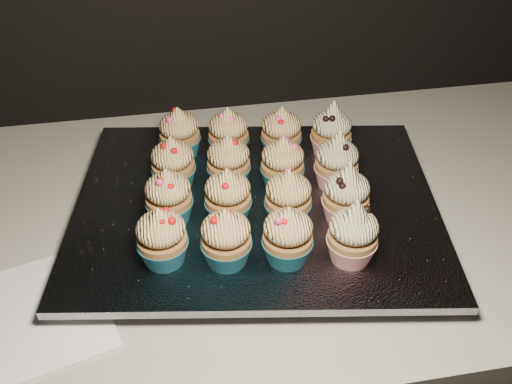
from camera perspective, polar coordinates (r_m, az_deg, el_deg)
worktop at (r=0.86m, az=-15.66°, el=-4.25°), size 2.44×0.64×0.04m
napkin at (r=0.75m, az=-21.84°, el=-11.54°), size 0.23×0.23×0.00m
baking_tray at (r=0.82m, az=-0.00°, el=-2.13°), size 0.52×0.43×0.02m
foil_lining at (r=0.81m, az=-0.00°, el=-1.22°), size 0.56×0.47×0.01m
cupcake_0 at (r=0.70m, az=-9.39°, el=-4.54°), size 0.06×0.06×0.08m
cupcake_1 at (r=0.69m, az=-3.01°, el=-4.65°), size 0.06×0.06×0.08m
cupcake_2 at (r=0.70m, az=3.19°, el=-4.45°), size 0.06×0.06×0.08m
cupcake_3 at (r=0.71m, az=9.66°, el=-4.18°), size 0.06×0.06×0.10m
cupcake_4 at (r=0.76m, az=-8.72°, el=-0.52°), size 0.06×0.06×0.08m
cupcake_5 at (r=0.75m, az=-2.83°, el=-0.48°), size 0.06×0.06×0.08m
cupcake_6 at (r=0.75m, az=3.24°, el=-0.63°), size 0.06×0.06×0.08m
cupcake_7 at (r=0.76m, az=9.00°, el=-0.32°), size 0.06×0.06×0.10m
cupcake_8 at (r=0.82m, az=-8.28°, el=2.77°), size 0.06×0.06×0.08m
cupcake_9 at (r=0.82m, az=-2.76°, el=2.98°), size 0.06×0.06×0.08m
cupcake_10 at (r=0.81m, az=2.67°, el=2.81°), size 0.06×0.06×0.08m
cupcake_11 at (r=0.82m, az=8.08°, el=2.98°), size 0.06×0.06×0.10m
cupcake_12 at (r=0.89m, az=-7.64°, el=5.79°), size 0.06×0.06×0.08m
cupcake_13 at (r=0.88m, az=-2.76°, el=5.83°), size 0.06×0.06×0.08m
cupcake_14 at (r=0.88m, az=2.55°, el=5.90°), size 0.06×0.06×0.08m
cupcake_15 at (r=0.89m, az=7.54°, el=6.02°), size 0.06×0.06×0.10m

